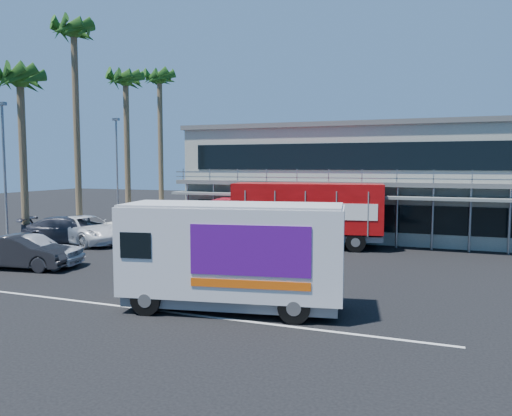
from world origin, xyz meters
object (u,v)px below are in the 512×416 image
(red_truck, at_px, (294,212))
(white_van, at_px, (232,254))
(parked_car_a, at_px, (30,249))
(parked_car_b, at_px, (23,252))

(red_truck, relative_size, white_van, 1.50)
(white_van, bearing_deg, red_truck, 87.20)
(red_truck, xyz_separation_m, parked_car_a, (-9.83, -9.74, -1.19))
(red_truck, bearing_deg, parked_car_b, -143.79)
(parked_car_b, bearing_deg, red_truck, -53.14)
(red_truck, xyz_separation_m, parked_car_b, (-9.83, -10.20, -1.24))
(red_truck, bearing_deg, white_van, -92.37)
(red_truck, height_order, parked_car_b, red_truck)
(parked_car_a, height_order, parked_car_b, parked_car_a)
(parked_car_a, bearing_deg, parked_car_b, 163.51)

